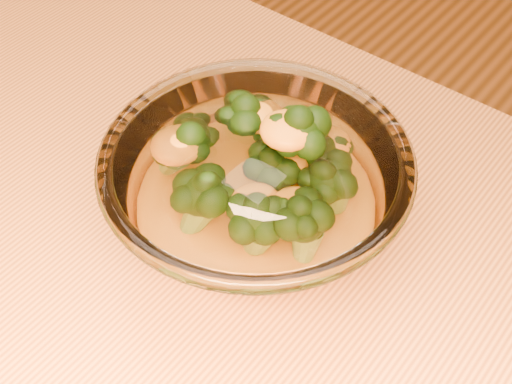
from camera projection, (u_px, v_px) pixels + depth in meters
glass_bowl at (256, 196)px, 0.56m from camera, size 0.24×0.24×0.11m
cheese_sauce at (256, 215)px, 0.58m from camera, size 0.14×0.14×0.04m
broccoli_heap at (258, 167)px, 0.55m from camera, size 0.16×0.14×0.09m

